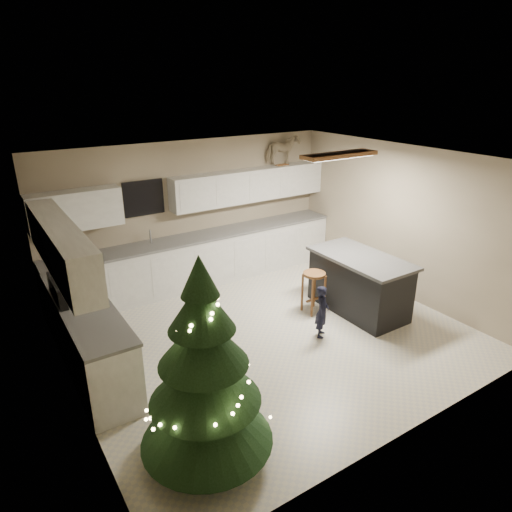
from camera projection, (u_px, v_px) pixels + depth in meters
name	position (u px, v px, depth m)	size (l,w,h in m)	color
ground_plane	(269.00, 334.00, 6.88)	(5.50, 5.50, 0.00)	beige
room_shell	(271.00, 223.00, 6.25)	(5.52, 5.02, 2.61)	tan
cabinetry	(166.00, 265.00, 7.42)	(5.50, 3.20, 2.00)	white
island	(359.00, 283.00, 7.42)	(0.90, 1.70, 0.95)	black
bar_stool	(314.00, 282.00, 7.35)	(0.36, 0.36, 0.69)	brown
christmas_tree	(205.00, 381.00, 4.36)	(1.38, 1.33, 2.20)	#3F2816
toddler	(322.00, 311.00, 6.69)	(0.29, 0.19, 0.81)	black
rocking_horse	(282.00, 150.00, 8.80)	(0.68, 0.35, 0.57)	brown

